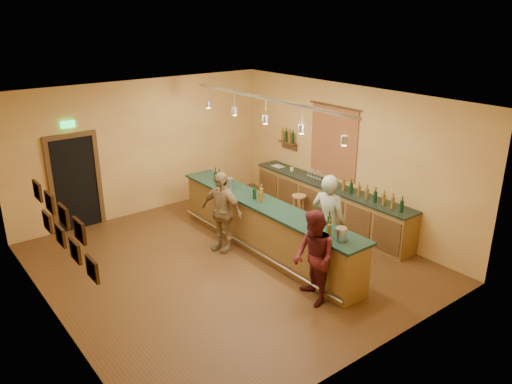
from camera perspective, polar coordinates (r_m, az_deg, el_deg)
floor at (r=9.94m, az=-3.16°, el=-8.09°), size 7.00×7.00×0.00m
ceiling at (r=8.88m, az=-3.56°, el=10.40°), size 6.50×7.00×0.02m
wall_back at (r=12.21m, az=-12.75°, el=4.97°), size 6.50×0.02×3.20m
wall_front at (r=6.92m, az=13.49°, el=-7.11°), size 6.50×0.02×3.20m
wall_left at (r=8.05m, az=-22.79°, el=-4.18°), size 0.02×7.00×3.20m
wall_right at (r=11.35m, az=10.32°, el=3.99°), size 0.02×7.00×3.20m
doorway at (r=11.75m, az=-19.98°, el=1.21°), size 1.15×0.09×2.48m
tapestry at (r=11.53m, az=8.86°, el=5.62°), size 0.03×1.40×1.60m
bottle_shelf at (r=12.58m, az=3.68°, el=6.18°), size 0.17×0.55×0.54m
picture_grid at (r=7.26m, az=-21.22°, el=-3.60°), size 0.06×2.20×0.70m
back_counter at (r=11.62m, az=8.39°, el=-1.31°), size 0.60×4.55×1.27m
tasting_bar at (r=10.16m, az=1.02°, el=-3.60°), size 0.73×5.10×1.38m
pendant_track at (r=9.45m, az=1.11°, el=9.69°), size 0.11×4.60×0.50m
bartender at (r=9.55m, az=8.23°, el=-3.32°), size 0.63×0.78×1.86m
customer_a at (r=8.40m, az=6.63°, el=-7.50°), size 0.85×0.96×1.64m
customer_b at (r=10.14m, az=-3.97°, el=-2.25°), size 0.71×1.07×1.68m
bar_stool at (r=11.57m, az=4.93°, el=-1.05°), size 0.33×0.33×0.67m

